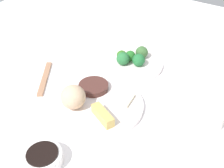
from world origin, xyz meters
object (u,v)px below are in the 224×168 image
object	(u,v)px
main_plate	(98,105)
broccoli_plate	(134,65)
chopsticks_pair	(46,77)
soy_sauce_bowl	(43,158)
teacup	(211,119)

from	to	relation	value
main_plate	broccoli_plate	distance (m)	0.27
broccoli_plate	chopsticks_pair	xyz separation A→B (m)	(-0.26, 0.22, -0.00)
broccoli_plate	soy_sauce_bowl	world-z (taller)	soy_sauce_bowl
broccoli_plate	soy_sauce_bowl	bearing A→B (deg)	-174.10
main_plate	soy_sauce_bowl	xyz separation A→B (m)	(-0.26, -0.02, 0.01)
teacup	broccoli_plate	bearing A→B (deg)	68.37
main_plate	teacup	distance (m)	0.35
main_plate	broccoli_plate	size ratio (longest dim) A/B	1.31
teacup	soy_sauce_bowl	bearing A→B (deg)	141.79
soy_sauce_bowl	chopsticks_pair	world-z (taller)	soy_sauce_bowl
broccoli_plate	teacup	xyz separation A→B (m)	(-0.14, -0.36, 0.02)
main_plate	soy_sauce_bowl	distance (m)	0.26
main_plate	broccoli_plate	world-z (taller)	main_plate
main_plate	soy_sauce_bowl	bearing A→B (deg)	-175.26
main_plate	chopsticks_pair	size ratio (longest dim) A/B	1.41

